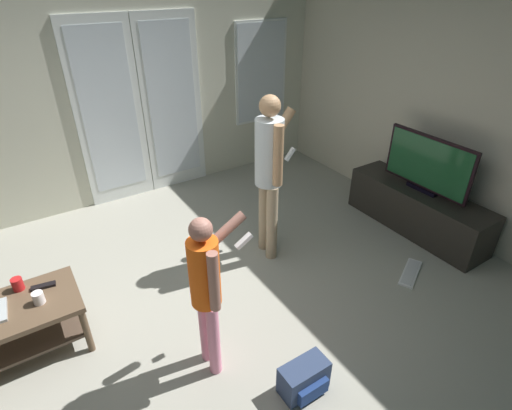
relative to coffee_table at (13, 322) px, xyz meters
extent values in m
cube|color=#9D9A8C|center=(1.11, -0.42, -0.33)|extent=(6.20, 4.96, 0.02)
cube|color=beige|center=(1.11, 2.03, 1.09)|extent=(6.20, 0.06, 2.83)
cube|color=white|center=(1.36, 1.99, 0.73)|extent=(0.76, 0.02, 2.16)
cube|color=silver|center=(1.36, 1.98, 0.78)|extent=(0.60, 0.01, 1.86)
cube|color=white|center=(2.13, 1.99, 0.73)|extent=(0.76, 0.02, 2.16)
cube|color=silver|center=(2.13, 1.98, 0.78)|extent=(0.60, 0.01, 1.86)
cube|color=white|center=(3.43, 1.99, 0.98)|extent=(0.80, 0.02, 1.33)
cube|color=silver|center=(3.43, 1.98, 0.98)|extent=(0.74, 0.01, 1.27)
cube|color=beige|center=(4.18, -0.42, 1.09)|extent=(0.06, 4.96, 2.83)
cube|color=brown|center=(0.00, 0.00, 0.10)|extent=(0.93, 0.55, 0.04)
cube|color=#4F3D30|center=(0.00, 0.00, -0.17)|extent=(0.85, 0.47, 0.02)
cylinder|color=brown|center=(0.43, -0.24, -0.12)|extent=(0.05, 0.05, 0.40)
cylinder|color=brown|center=(0.43, 0.24, -0.12)|extent=(0.05, 0.05, 0.40)
cube|color=black|center=(3.86, -0.47, -0.08)|extent=(0.45, 1.57, 0.48)
cube|color=black|center=(3.86, -1.25, -0.06)|extent=(0.38, 0.02, 0.27)
cube|color=black|center=(3.86, -0.47, 0.18)|extent=(0.08, 0.34, 0.04)
cube|color=black|center=(3.86, -0.47, 0.48)|extent=(0.04, 0.98, 0.56)
cube|color=#194C28|center=(3.84, -0.47, 0.48)|extent=(0.00, 0.93, 0.51)
cylinder|color=tan|center=(2.23, -0.03, 0.07)|extent=(0.11, 0.11, 0.79)
cylinder|color=tan|center=(2.26, 0.14, 0.07)|extent=(0.11, 0.11, 0.79)
cylinder|color=silver|center=(2.25, 0.06, 0.77)|extent=(0.26, 0.26, 0.62)
sphere|color=tan|center=(2.25, 0.06, 1.20)|extent=(0.19, 0.19, 0.19)
cylinder|color=tan|center=(2.22, -0.11, 0.81)|extent=(0.09, 0.09, 0.55)
cylinder|color=tan|center=(2.43, 0.21, 0.86)|extent=(0.40, 0.14, 0.50)
cube|color=white|center=(2.58, 0.19, 0.63)|extent=(0.11, 0.05, 0.13)
cylinder|color=pink|center=(1.14, -0.91, -0.02)|extent=(0.09, 0.09, 0.61)
cylinder|color=pink|center=(1.14, -0.78, -0.02)|extent=(0.09, 0.09, 0.61)
cylinder|color=#F45C15|center=(1.14, -0.85, 0.53)|extent=(0.20, 0.20, 0.48)
sphere|color=#9F695A|center=(1.14, -0.85, 0.86)|extent=(0.15, 0.15, 0.15)
cylinder|color=#9F695A|center=(1.14, -0.98, 0.56)|extent=(0.07, 0.07, 0.43)
cylinder|color=#9F695A|center=(1.33, -0.71, 0.67)|extent=(0.40, 0.07, 0.28)
cube|color=white|center=(1.51, -0.71, 0.56)|extent=(0.14, 0.04, 0.10)
cube|color=navy|center=(1.58, -1.37, -0.21)|extent=(0.34, 0.17, 0.23)
cube|color=navy|center=(1.58, -1.47, -0.23)|extent=(0.24, 0.04, 0.12)
cube|color=white|center=(3.20, -0.97, -0.31)|extent=(0.45, 0.31, 0.02)
cube|color=silver|center=(3.20, -0.97, -0.30)|extent=(0.40, 0.26, 0.00)
cylinder|color=white|center=(0.20, -0.05, 0.17)|extent=(0.08, 0.08, 0.09)
cylinder|color=red|center=(0.09, 0.19, 0.17)|extent=(0.08, 0.08, 0.10)
cube|color=black|center=(0.25, 0.11, 0.13)|extent=(0.18, 0.08, 0.02)
camera|label=1|loc=(0.37, -2.65, 2.17)|focal=27.94mm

